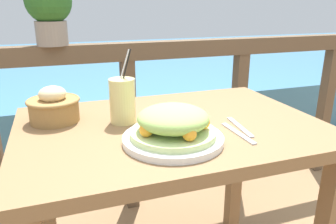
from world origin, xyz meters
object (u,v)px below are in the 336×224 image
(drink_glass, at_px, (122,101))
(bread_basket, at_px, (54,107))
(salad_plate, at_px, (173,127))
(potted_plant, at_px, (49,7))

(drink_glass, xyz_separation_m, bread_basket, (-0.22, 0.09, -0.02))
(drink_glass, height_order, bread_basket, drink_glass)
(drink_glass, distance_m, bread_basket, 0.24)
(salad_plate, distance_m, drink_glass, 0.24)
(salad_plate, relative_size, potted_plant, 0.97)
(potted_plant, bearing_deg, drink_glass, -71.83)
(salad_plate, xyz_separation_m, drink_glass, (-0.10, 0.22, 0.03))
(drink_glass, distance_m, potted_plant, 0.71)
(drink_glass, bearing_deg, bread_basket, 158.71)
(drink_glass, bearing_deg, salad_plate, -64.64)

